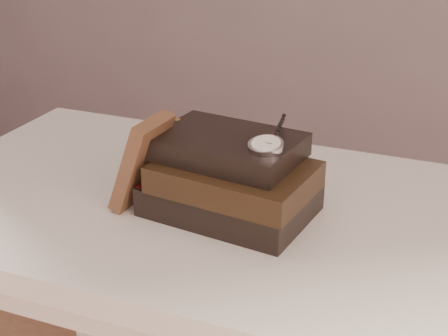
% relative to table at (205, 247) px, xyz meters
% --- Properties ---
extents(table, '(1.00, 0.60, 0.75)m').
position_rel_table_xyz_m(table, '(0.00, 0.00, 0.00)').
color(table, beige).
rests_on(table, ground).
extents(book_stack, '(0.27, 0.21, 0.13)m').
position_rel_table_xyz_m(book_stack, '(0.06, -0.03, 0.15)').
color(book_stack, black).
rests_on(book_stack, table).
extents(journal, '(0.08, 0.10, 0.15)m').
position_rel_table_xyz_m(journal, '(-0.08, -0.06, 0.17)').
color(journal, '#402618').
rests_on(journal, table).
extents(pocket_watch, '(0.06, 0.16, 0.02)m').
position_rel_table_xyz_m(pocket_watch, '(0.12, -0.05, 0.23)').
color(pocket_watch, silver).
rests_on(pocket_watch, book_stack).
extents(eyeglasses, '(0.12, 0.13, 0.05)m').
position_rel_table_xyz_m(eyeglasses, '(-0.02, 0.07, 0.16)').
color(eyeglasses, silver).
rests_on(eyeglasses, book_stack).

